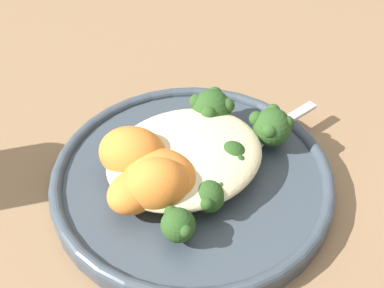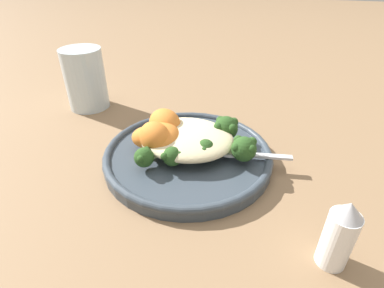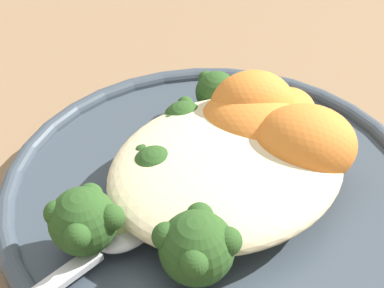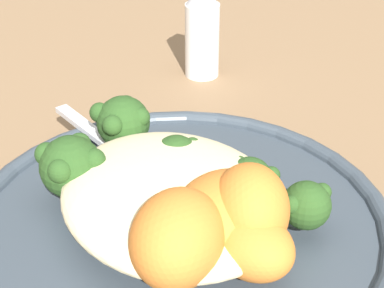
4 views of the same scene
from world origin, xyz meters
name	(u,v)px [view 3 (image 3 of 4)]	position (x,y,z in m)	size (l,w,h in m)	color
ground_plane	(230,190)	(0.00, 0.00, 0.00)	(4.00, 4.00, 0.00)	#846647
plate	(215,196)	(-0.02, -0.01, 0.01)	(0.25, 0.25, 0.02)	#38424C
quinoa_mound	(227,167)	(-0.02, -0.01, 0.04)	(0.14, 0.12, 0.03)	beige
broccoli_stalk_0	(227,121)	(0.02, 0.02, 0.03)	(0.07, 0.11, 0.03)	#ADC675
broccoli_stalk_1	(205,141)	(-0.01, 0.02, 0.03)	(0.03, 0.09, 0.03)	#ADC675
broccoli_stalk_2	(183,174)	(-0.04, 0.00, 0.03)	(0.08, 0.07, 0.03)	#ADC675
broccoli_stalk_3	(124,214)	(-0.08, -0.01, 0.04)	(0.12, 0.05, 0.04)	#ADC675
broccoli_stalk_4	(213,226)	(-0.05, -0.04, 0.04)	(0.12, 0.07, 0.04)	#ADC675
sweet_potato_chunk_0	(248,123)	(0.02, 0.00, 0.04)	(0.07, 0.05, 0.04)	orange
sweet_potato_chunk_1	(288,120)	(0.04, 0.00, 0.04)	(0.05, 0.04, 0.03)	orange
sweet_potato_chunk_2	(305,144)	(0.02, -0.03, 0.05)	(0.06, 0.05, 0.05)	orange
sweet_potato_chunk_3	(252,108)	(0.02, 0.01, 0.05)	(0.05, 0.04, 0.05)	orange
spoon	(108,242)	(-0.09, -0.01, 0.03)	(0.11, 0.03, 0.01)	silver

